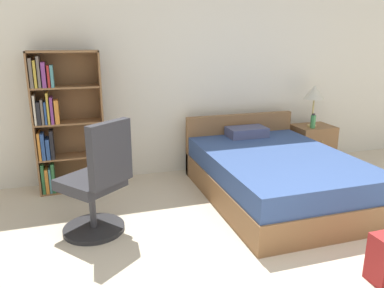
{
  "coord_description": "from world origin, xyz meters",
  "views": [
    {
      "loc": [
        -1.59,
        -1.46,
        1.76
      ],
      "look_at": [
        -0.51,
        1.98,
        0.73
      ],
      "focal_mm": 35.0,
      "sensor_mm": 36.0,
      "label": 1
    }
  ],
  "objects_px": {
    "bookshelf": "(60,122)",
    "bed": "(274,174)",
    "nightstand": "(312,145)",
    "office_chair": "(98,185)",
    "water_bottle": "(313,121)",
    "table_lamp": "(315,93)"
  },
  "relations": [
    {
      "from": "nightstand",
      "to": "table_lamp",
      "type": "height_order",
      "value": "table_lamp"
    },
    {
      "from": "bed",
      "to": "table_lamp",
      "type": "relative_size",
      "value": 3.64
    },
    {
      "from": "nightstand",
      "to": "table_lamp",
      "type": "relative_size",
      "value": 0.98
    },
    {
      "from": "bookshelf",
      "to": "water_bottle",
      "type": "bearing_deg",
      "value": -3.11
    },
    {
      "from": "bookshelf",
      "to": "nightstand",
      "type": "height_order",
      "value": "bookshelf"
    },
    {
      "from": "office_chair",
      "to": "water_bottle",
      "type": "relative_size",
      "value": 5.49
    },
    {
      "from": "bed",
      "to": "nightstand",
      "type": "distance_m",
      "value": 1.36
    },
    {
      "from": "water_bottle",
      "to": "office_chair",
      "type": "bearing_deg",
      "value": -160.86
    },
    {
      "from": "bed",
      "to": "water_bottle",
      "type": "relative_size",
      "value": 10.57
    },
    {
      "from": "bookshelf",
      "to": "water_bottle",
      "type": "height_order",
      "value": "bookshelf"
    },
    {
      "from": "bookshelf",
      "to": "bed",
      "type": "distance_m",
      "value": 2.5
    },
    {
      "from": "nightstand",
      "to": "water_bottle",
      "type": "distance_m",
      "value": 0.4
    },
    {
      "from": "bed",
      "to": "office_chair",
      "type": "xyz_separation_m",
      "value": [
        -1.95,
        -0.29,
        0.21
      ]
    },
    {
      "from": "bookshelf",
      "to": "office_chair",
      "type": "bearing_deg",
      "value": -75.04
    },
    {
      "from": "bookshelf",
      "to": "bed",
      "type": "xyz_separation_m",
      "value": [
        2.26,
        -0.9,
        -0.56
      ]
    },
    {
      "from": "office_chair",
      "to": "nightstand",
      "type": "relative_size",
      "value": 1.92
    },
    {
      "from": "bed",
      "to": "office_chair",
      "type": "distance_m",
      "value": 1.98
    },
    {
      "from": "bed",
      "to": "nightstand",
      "type": "xyz_separation_m",
      "value": [
        1.08,
        0.83,
        0.01
      ]
    },
    {
      "from": "bed",
      "to": "water_bottle",
      "type": "distance_m",
      "value": 1.28
    },
    {
      "from": "bed",
      "to": "nightstand",
      "type": "relative_size",
      "value": 3.7
    },
    {
      "from": "nightstand",
      "to": "water_bottle",
      "type": "bearing_deg",
      "value": -131.62
    },
    {
      "from": "office_chair",
      "to": "nightstand",
      "type": "bearing_deg",
      "value": 20.37
    }
  ]
}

